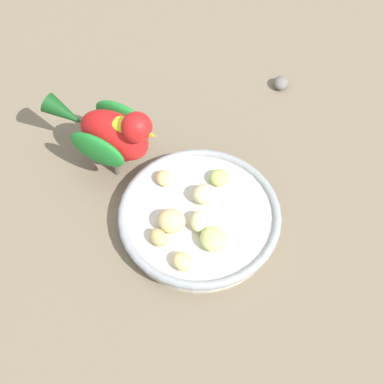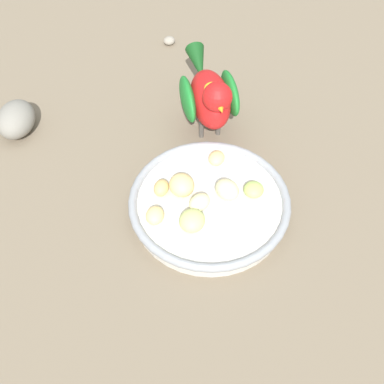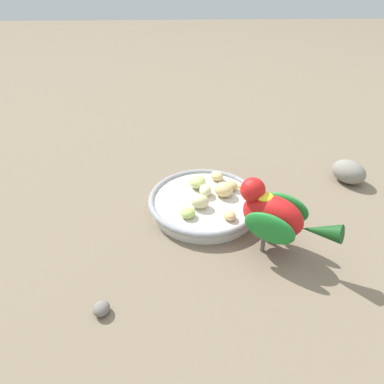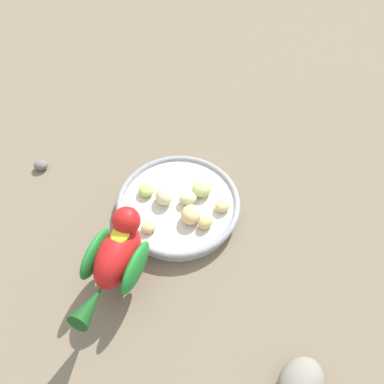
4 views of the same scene
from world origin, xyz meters
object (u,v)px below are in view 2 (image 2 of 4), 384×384
apple_piece_0 (182,185)px  apple_piece_5 (217,158)px  feeding_bowl (207,206)px  rock_large (16,119)px  parrot (210,95)px  apple_piece_1 (200,202)px  apple_piece_3 (192,221)px  apple_piece_2 (161,188)px  apple_piece_4 (227,190)px  apple_piece_7 (155,215)px  pebble_1 (169,41)px  apple_piece_6 (254,189)px

apple_piece_0 → apple_piece_5: bearing=2.3°
feeding_bowl → rock_large: rock_large is taller
apple_piece_0 → parrot: 0.15m
feeding_bowl → apple_piece_1: size_ratio=7.02×
apple_piece_1 → apple_piece_3: apple_piece_3 is taller
apple_piece_2 → parrot: parrot is taller
apple_piece_0 → apple_piece_3: 0.06m
feeding_bowl → apple_piece_1: 0.02m
parrot → apple_piece_5: bearing=-5.6°
apple_piece_2 → apple_piece_4: 0.09m
apple_piece_1 → apple_piece_5: (0.08, 0.04, -0.00)m
apple_piece_7 → pebble_1: (0.30, 0.28, -0.02)m
apple_piece_7 → feeding_bowl: bearing=-24.5°
apple_piece_1 → apple_piece_6: apple_piece_1 is taller
apple_piece_4 → apple_piece_5: size_ratio=1.29×
apple_piece_4 → apple_piece_7: apple_piece_4 is taller
apple_piece_1 → apple_piece_2: size_ratio=1.15×
pebble_1 → parrot: bearing=-119.4°
apple_piece_4 → apple_piece_7: size_ratio=1.23×
apple_piece_0 → rock_large: 0.29m
apple_piece_4 → apple_piece_6: apple_piece_4 is taller
apple_piece_6 → pebble_1: apple_piece_6 is taller
parrot → apple_piece_1: bearing=-17.3°
apple_piece_6 → parrot: size_ratio=0.17×
apple_piece_5 → apple_piece_4: bearing=-124.9°
apple_piece_3 → apple_piece_6: (0.10, -0.02, -0.00)m
feeding_bowl → apple_piece_6: 0.07m
apple_piece_0 → apple_piece_6: apple_piece_0 is taller
apple_piece_0 → feeding_bowl: bearing=-76.6°
feeding_bowl → apple_piece_4: size_ratio=6.28×
apple_piece_0 → apple_piece_7: bearing=-171.8°
apple_piece_5 → rock_large: (-0.15, 0.28, -0.01)m
apple_piece_0 → apple_piece_2: (-0.02, 0.02, -0.00)m
apple_piece_7 → rock_large: size_ratio=0.38×
rock_large → pebble_1: rock_large is taller
feeding_bowl → apple_piece_6: apple_piece_6 is taller
apple_piece_1 → pebble_1: apple_piece_1 is taller
apple_piece_4 → feeding_bowl: bearing=160.2°
rock_large → feeding_bowl: bearing=-74.9°
apple_piece_1 → apple_piece_6: size_ratio=1.14×
apple_piece_2 → parrot: 0.16m
apple_piece_2 → apple_piece_7: (-0.04, -0.03, -0.00)m
apple_piece_3 → apple_piece_7: apple_piece_3 is taller
apple_piece_0 → parrot: bearing=28.2°
apple_piece_3 → apple_piece_4: size_ratio=1.02×
rock_large → apple_piece_2: bearing=-77.7°
apple_piece_4 → apple_piece_5: bearing=55.1°
apple_piece_1 → rock_large: size_ratio=0.42×
apple_piece_1 → apple_piece_6: bearing=-28.1°
apple_piece_0 → apple_piece_4: (0.04, -0.05, -0.00)m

